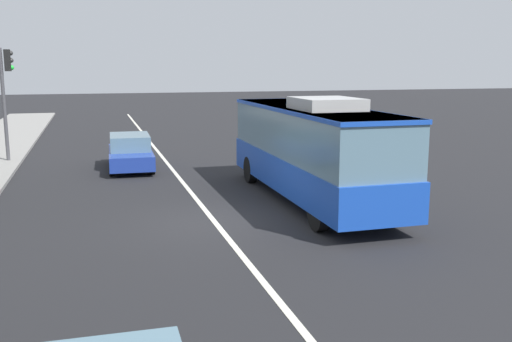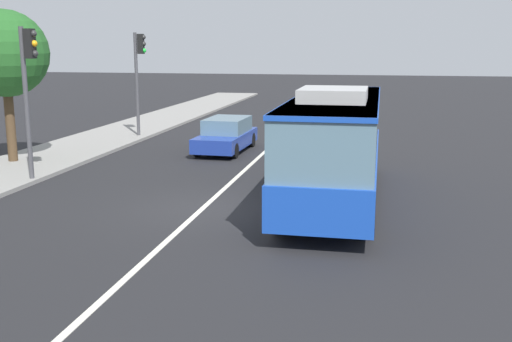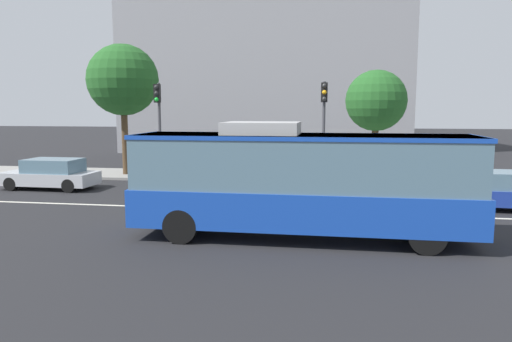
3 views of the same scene
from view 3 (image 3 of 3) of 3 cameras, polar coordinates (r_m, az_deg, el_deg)
The scene contains 10 objects.
ground_plane at distance 18.08m, azimuth 0.97°, elevation -4.80°, with size 160.00×160.00×0.00m, color black.
sidewalk_kerb at distance 26.26m, azimuth 3.55°, elevation -0.80°, with size 80.00×3.89×0.14m, color gray.
lane_centre_line at distance 18.08m, azimuth 0.97°, elevation -4.78°, with size 76.00×0.16×0.01m, color silver.
transit_bus at distance 14.05m, azimuth 5.45°, elevation -0.88°, with size 10.00×2.51×3.46m.
sedan_silver at distance 24.88m, azimuth -23.45°, elevation -0.35°, with size 4.53×1.88×1.46m.
traffic_light_mid_block at distance 25.72m, azimuth -11.64°, elevation 6.70°, with size 0.34×0.62×5.20m.
traffic_light_far_corner at distance 24.04m, azimuth 8.16°, elevation 6.73°, with size 0.33×0.62×5.20m.
street_tree_kerbside_left at distance 27.99m, azimuth -15.71°, elevation 10.44°, with size 3.97×3.97×7.44m.
street_tree_kerbside_centre at distance 26.78m, azimuth 14.25°, elevation 8.15°, with size 3.31×3.31×5.95m.
office_block_background at distance 46.23m, azimuth 1.34°, elevation 13.26°, with size 25.78×13.38×17.00m.
Camera 3 is at (2.49, -17.49, 3.85)m, focal length 33.27 mm.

